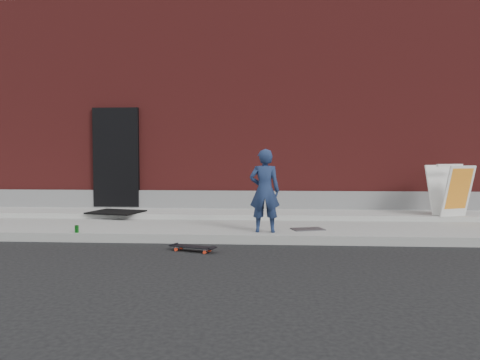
# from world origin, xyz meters

# --- Properties ---
(ground) EXTENTS (80.00, 80.00, 0.00)m
(ground) POSITION_xyz_m (0.00, 0.00, 0.00)
(ground) COLOR black
(ground) RESTS_ON ground
(sidewalk) EXTENTS (20.00, 3.00, 0.15)m
(sidewalk) POSITION_xyz_m (0.00, 1.50, 0.07)
(sidewalk) COLOR gray
(sidewalk) RESTS_ON ground
(apron) EXTENTS (20.00, 1.20, 0.10)m
(apron) POSITION_xyz_m (0.00, 2.40, 0.20)
(apron) COLOR #979791
(apron) RESTS_ON sidewalk
(building) EXTENTS (20.00, 8.10, 5.00)m
(building) POSITION_xyz_m (-0.00, 6.99, 2.50)
(building) COLOR maroon
(building) RESTS_ON ground
(child) EXTENTS (0.51, 0.34, 1.40)m
(child) POSITION_xyz_m (0.82, 0.34, 0.85)
(child) COLOR #1B2A4D
(child) RESTS_ON sidewalk
(skateboard) EXTENTS (0.73, 0.41, 0.08)m
(skateboard) POSITION_xyz_m (-0.25, -0.60, 0.07)
(skateboard) COLOR red
(skateboard) RESTS_ON ground
(pizza_sign) EXTENTS (0.85, 0.91, 1.02)m
(pizza_sign) POSITION_xyz_m (4.47, 1.98, 0.76)
(pizza_sign) COLOR silver
(pizza_sign) RESTS_ON apron
(soda_can) EXTENTS (0.09, 0.09, 0.12)m
(soda_can) POSITION_xyz_m (-2.32, 0.08, 0.21)
(soda_can) COLOR #197F21
(soda_can) RESTS_ON sidewalk
(doormat) EXTENTS (1.17, 1.03, 0.03)m
(doormat) POSITION_xyz_m (-2.30, 2.01, 0.26)
(doormat) COLOR black
(doormat) RESTS_ON apron
(utility_plate) EXTENTS (0.61, 0.49, 0.02)m
(utility_plate) POSITION_xyz_m (1.57, 0.66, 0.16)
(utility_plate) COLOR #504F54
(utility_plate) RESTS_ON sidewalk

